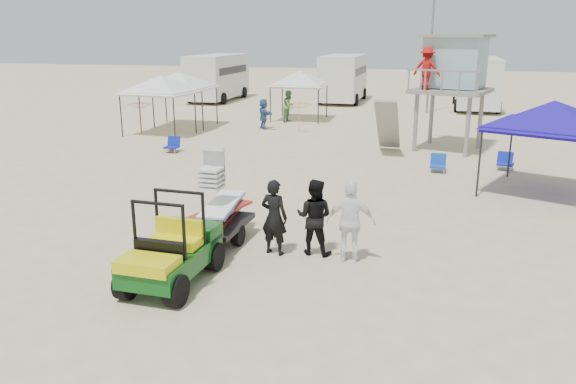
% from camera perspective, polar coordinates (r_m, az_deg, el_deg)
% --- Properties ---
extents(ground, '(140.00, 140.00, 0.00)m').
position_cam_1_polar(ground, '(10.63, -6.90, -10.89)').
color(ground, beige).
rests_on(ground, ground).
extents(utility_cart, '(1.26, 2.36, 1.77)m').
position_cam_1_polar(utility_cart, '(11.12, -11.97, -5.25)').
color(utility_cart, '#0B4A13').
rests_on(utility_cart, ground).
extents(surf_trailer, '(1.32, 2.37, 2.01)m').
position_cam_1_polar(surf_trailer, '(13.12, -7.42, -1.77)').
color(surf_trailer, black).
rests_on(surf_trailer, ground).
extents(man_left, '(0.69, 0.52, 1.71)m').
position_cam_1_polar(man_left, '(12.36, -1.42, -2.57)').
color(man_left, black).
rests_on(man_left, ground).
extents(man_mid, '(0.88, 0.71, 1.71)m').
position_cam_1_polar(man_mid, '(12.39, 2.69, -2.54)').
color(man_mid, black).
rests_on(man_mid, ground).
extents(man_right, '(1.07, 0.49, 1.78)m').
position_cam_1_polar(man_right, '(12.00, 6.40, -3.06)').
color(man_right, white).
rests_on(man_right, ground).
extents(lifeguard_tower, '(3.57, 3.57, 4.61)m').
position_cam_1_polar(lifeguard_tower, '(24.44, 16.18, 12.13)').
color(lifeguard_tower, gray).
rests_on(lifeguard_tower, ground).
extents(canopy_blue, '(4.22, 4.22, 3.26)m').
position_cam_1_polar(canopy_blue, '(18.44, 25.44, 7.95)').
color(canopy_blue, black).
rests_on(canopy_blue, ground).
extents(canopy_white_a, '(3.18, 3.18, 3.22)m').
position_cam_1_polar(canopy_white_a, '(28.09, -12.79, 11.20)').
color(canopy_white_a, black).
rests_on(canopy_white_a, ground).
extents(canopy_white_b, '(3.21, 3.21, 3.25)m').
position_cam_1_polar(canopy_white_b, '(29.83, -11.12, 11.60)').
color(canopy_white_b, black).
rests_on(canopy_white_b, ground).
extents(canopy_white_c, '(2.90, 2.90, 3.16)m').
position_cam_1_polar(canopy_white_c, '(31.97, 1.18, 11.99)').
color(canopy_white_c, black).
rests_on(canopy_white_c, ground).
extents(umbrella_a, '(2.29, 2.31, 1.62)m').
position_cam_1_polar(umbrella_a, '(28.29, -14.81, 7.31)').
color(umbrella_a, red).
rests_on(umbrella_a, ground).
extents(umbrella_b, '(1.98, 2.01, 1.59)m').
position_cam_1_polar(umbrella_b, '(27.69, 1.12, 7.61)').
color(umbrella_b, gold).
rests_on(umbrella_b, ground).
extents(cone_near, '(0.34, 0.34, 0.50)m').
position_cam_1_polar(cone_near, '(18.18, -7.04, 1.36)').
color(cone_near, orange).
rests_on(cone_near, ground).
extents(cone_far, '(0.34, 0.34, 0.50)m').
position_cam_1_polar(cone_far, '(24.22, -11.86, 4.78)').
color(cone_far, orange).
rests_on(cone_far, ground).
extents(beach_chair_a, '(0.55, 0.59, 0.64)m').
position_cam_1_polar(beach_chair_a, '(23.79, -11.65, 4.75)').
color(beach_chair_a, '#0E1F9E').
rests_on(beach_chair_a, ground).
extents(beach_chair_b, '(0.56, 0.60, 0.64)m').
position_cam_1_polar(beach_chair_b, '(20.64, 15.00, 2.86)').
color(beach_chair_b, '#0F42AC').
rests_on(beach_chair_b, ground).
extents(beach_chair_c, '(0.65, 0.70, 0.64)m').
position_cam_1_polar(beach_chair_c, '(21.71, 21.20, 2.94)').
color(beach_chair_c, '#1021AE').
rests_on(beach_chair_c, ground).
extents(rv_far_left, '(2.64, 6.80, 3.25)m').
position_cam_1_polar(rv_far_left, '(41.91, -7.20, 11.68)').
color(rv_far_left, silver).
rests_on(rv_far_left, ground).
extents(rv_mid_left, '(2.65, 6.50, 3.25)m').
position_cam_1_polar(rv_mid_left, '(40.93, 5.64, 11.63)').
color(rv_mid_left, silver).
rests_on(rv_mid_left, ground).
extents(rv_mid_right, '(2.64, 7.00, 3.25)m').
position_cam_1_polar(rv_mid_right, '(38.96, 18.67, 10.68)').
color(rv_mid_right, silver).
rests_on(rv_mid_right, ground).
extents(light_pole_left, '(0.14, 0.14, 8.00)m').
position_cam_1_polar(light_pole_left, '(35.80, 14.32, 14.16)').
color(light_pole_left, slate).
rests_on(light_pole_left, ground).
extents(distant_beachgoers, '(14.99, 9.57, 1.73)m').
position_cam_1_polar(distant_beachgoers, '(27.71, 4.30, 7.61)').
color(distant_beachgoers, '#315994').
rests_on(distant_beachgoers, ground).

